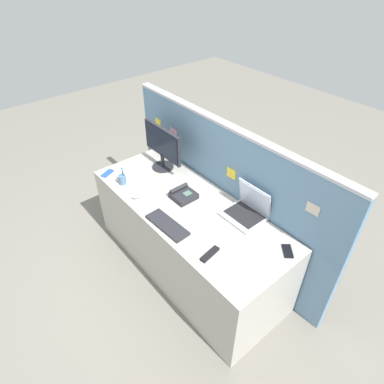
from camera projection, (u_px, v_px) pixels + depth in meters
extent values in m
plane|color=slate|center=(188.00, 264.00, 3.20)|extent=(10.00, 10.00, 0.00)
cube|color=#ADA89E|center=(188.00, 237.00, 2.97)|extent=(1.92, 0.75, 0.75)
cube|color=#6084A3|center=(223.00, 193.00, 3.00)|extent=(2.36, 0.06, 1.34)
cube|color=#B7BAC1|center=(228.00, 125.00, 2.58)|extent=(2.36, 0.07, 0.02)
cube|color=yellow|center=(231.00, 173.00, 2.73)|extent=(0.10, 0.01, 0.09)
cube|color=pink|center=(174.00, 133.00, 3.18)|extent=(0.11, 0.01, 0.08)
cube|color=beige|center=(313.00, 209.00, 2.20)|extent=(0.10, 0.01, 0.08)
cube|color=yellow|center=(158.00, 123.00, 3.33)|extent=(0.09, 0.01, 0.09)
cylinder|color=#232328|center=(163.00, 167.00, 3.19)|extent=(0.21, 0.21, 0.02)
cylinder|color=#232328|center=(163.00, 160.00, 3.15)|extent=(0.04, 0.04, 0.13)
cube|color=#232328|center=(163.00, 142.00, 3.03)|extent=(0.51, 0.03, 0.29)
cube|color=black|center=(161.00, 143.00, 3.03)|extent=(0.48, 0.01, 0.26)
cube|color=#B2B5BC|center=(243.00, 216.00, 2.62)|extent=(0.32, 0.28, 0.02)
cube|color=black|center=(244.00, 214.00, 2.62)|extent=(0.28, 0.21, 0.00)
cube|color=#B2B5BC|center=(255.00, 198.00, 2.60)|extent=(0.32, 0.06, 0.24)
cube|color=silver|center=(254.00, 198.00, 2.60)|extent=(0.29, 0.05, 0.22)
cube|color=#232328|center=(184.00, 196.00, 2.81)|extent=(0.19, 0.19, 0.05)
cube|color=#4C6B5B|center=(187.00, 193.00, 2.79)|extent=(0.06, 0.07, 0.01)
cylinder|color=#232328|center=(179.00, 188.00, 2.82)|extent=(0.04, 0.17, 0.04)
cube|color=#232328|center=(167.00, 225.00, 2.54)|extent=(0.39, 0.16, 0.02)
ellipsoid|color=#9EA0A8|center=(137.00, 196.00, 2.82)|extent=(0.07, 0.10, 0.03)
cylinder|color=#4C7093|center=(122.00, 180.00, 2.96)|extent=(0.07, 0.07, 0.09)
cylinder|color=#238438|center=(122.00, 174.00, 2.93)|extent=(0.01, 0.02, 0.13)
cylinder|color=blue|center=(124.00, 174.00, 2.92)|extent=(0.03, 0.03, 0.13)
cube|color=black|center=(288.00, 251.00, 2.34)|extent=(0.14, 0.13, 0.01)
cube|color=blue|center=(107.00, 173.00, 3.11)|extent=(0.11, 0.14, 0.01)
cube|color=black|center=(210.00, 254.00, 2.31)|extent=(0.07, 0.17, 0.02)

